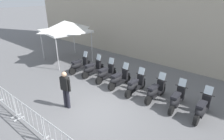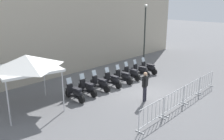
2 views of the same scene
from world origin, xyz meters
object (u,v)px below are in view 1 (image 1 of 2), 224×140
Objects in this scene: motorcycle_0 at (79,65)px; canopy_tent at (65,26)px; barrier_segment_1 at (28,117)px; officer_near_row_end at (65,88)px; motorcycle_2 at (105,74)px; barrier_segment_0 at (4,98)px; motorcycle_3 at (119,79)px; motorcycle_6 at (176,100)px; motorcycle_5 at (155,91)px; motorcycle_4 at (135,86)px; motorcycle_1 at (92,69)px; motorcycle_7 at (202,109)px.

motorcycle_0 is 3.22m from canopy_tent.
barrier_segment_1 is 1.86m from officer_near_row_end.
barrier_segment_0 is at bearing -96.45° from motorcycle_2.
motorcycle_3 is (1.05, 0.11, 0.00)m from motorcycle_2.
motorcycle_5 is at bearing -171.54° from motorcycle_6.
motorcycle_4 is 3.40m from officer_near_row_end.
motorcycle_1 is 0.88× the size of barrier_segment_0.
motorcycle_6 reaches higher than barrier_segment_0.
motorcycle_1 is at bearing -169.92° from motorcycle_6.
motorcycle_2 is 4.23m from motorcycle_6.
motorcycle_7 is (7.26, 1.44, 0.00)m from motorcycle_0.
barrier_segment_1 is (-2.70, -5.42, 0.07)m from motorcycle_6.
motorcycle_1 is 4.01m from canopy_tent.
officer_near_row_end is (-0.41, 1.76, 0.46)m from barrier_segment_1.
motorcycle_1 is 1.00× the size of motorcycle_3.
motorcycle_2 is 1.05m from motorcycle_3.
barrier_segment_1 is at bearing -72.66° from motorcycle_2.
barrier_segment_1 is (2.04, 0.40, 0.00)m from barrier_segment_0.
motorcycle_2 is 4.94m from canopy_tent.
motorcycle_4 is 1.01× the size of motorcycle_6.
motorcycle_4 is at bearing 7.08° from motorcycle_2.
motorcycle_0 is at bearing 130.16° from barrier_segment_1.
motorcycle_2 is 1.00× the size of motorcycle_4.
motorcycle_5 is 1.01× the size of motorcycle_6.
barrier_segment_0 is (-5.77, -6.01, 0.07)m from motorcycle_7.
motorcycle_2 is 3.16m from motorcycle_5.
barrier_segment_0 is 0.67× the size of canopy_tent.
motorcycle_6 is 7.50m from barrier_segment_0.
officer_near_row_end is at bearing -137.07° from motorcycle_7.
motorcycle_0 and motorcycle_4 have the same top height.
motorcycle_5 is 0.59× the size of canopy_tent.
motorcycle_3 is 0.59× the size of canopy_tent.
motorcycle_4 is at bearing 10.64° from motorcycle_0.
motorcycle_7 is 0.59× the size of canopy_tent.
officer_near_row_end is (-4.14, -3.86, 0.53)m from motorcycle_7.
motorcycle_3 and motorcycle_4 have the same top height.
motorcycle_0 and motorcycle_6 have the same top height.
motorcycle_7 is (5.20, 0.92, 0.00)m from motorcycle_2.
motorcycle_3 is 4.82m from barrier_segment_1.
motorcycle_4 is 1.06m from motorcycle_5.
barrier_segment_1 is (-1.65, -5.26, 0.07)m from motorcycle_5.
barrier_segment_1 is at bearing -116.51° from motorcycle_6.
motorcycle_0 and motorcycle_5 have the same top height.
motorcycle_4 and motorcycle_5 have the same top height.
motorcycle_1 is at bearing -1.92° from canopy_tent.
motorcycle_6 is 0.58× the size of canopy_tent.
motorcycle_1 is 0.88× the size of barrier_segment_1.
motorcycle_2 is 0.87× the size of barrier_segment_0.
motorcycle_3 is at bearing 90.12° from officer_near_row_end.
officer_near_row_end is 0.59× the size of canopy_tent.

